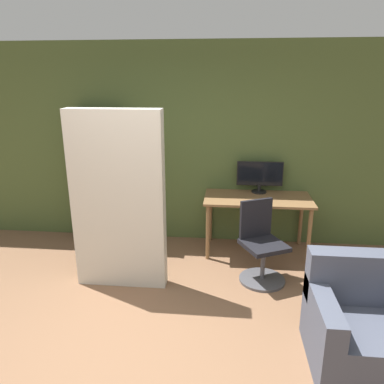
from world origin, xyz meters
TOP-DOWN VIEW (x-y plane):
  - ground_plane at (0.00, 0.00)m, footprint 16.00×16.00m
  - wall_back at (0.00, 2.64)m, footprint 8.00×0.06m
  - desk at (1.02, 2.26)m, footprint 1.37×0.70m
  - monitor at (1.05, 2.49)m, footprint 0.61×0.20m
  - office_chair at (1.02, 1.53)m, footprint 0.59×0.59m
  - bookshelf at (-1.19, 2.50)m, footprint 0.66×0.28m
  - mattress_near at (-0.52, 1.27)m, footprint 0.99×0.20m
  - armchair at (1.75, 0.29)m, footprint 0.85×0.80m

SIDE VIEW (x-z plane):
  - ground_plane at x=0.00m, z-range 0.00..0.00m
  - armchair at x=1.75m, z-range -0.11..0.74m
  - office_chair at x=1.02m, z-range -0.09..0.83m
  - desk at x=1.02m, z-range 0.29..1.04m
  - bookshelf at x=-1.19m, z-range -0.05..1.79m
  - mattress_near at x=-0.52m, z-range 0.00..1.94m
  - monitor at x=1.05m, z-range 0.78..1.20m
  - wall_back at x=0.00m, z-range 0.00..2.70m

